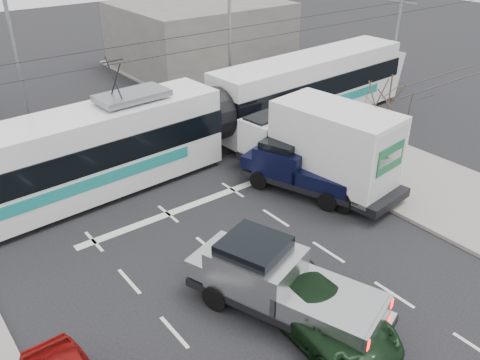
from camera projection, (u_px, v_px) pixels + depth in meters
ground at (295, 269)px, 18.10m from camera, size 120.00×120.00×0.00m
sidewalk_right at (441, 192)px, 22.90m from camera, size 6.00×60.00×0.15m
rails at (157, 169)px, 25.09m from camera, size 60.00×1.60×0.03m
building_right at (201, 35)px, 40.14m from camera, size 12.00×10.00×5.00m
bare_tree at (388, 105)px, 22.14m from camera, size 2.40×2.40×5.00m
traffic_signal at (304, 108)px, 24.82m from camera, size 0.44×0.44×3.60m
street_lamp_near at (227, 31)px, 29.40m from camera, size 2.38×0.25×9.00m
street_lamp_far at (12, 54)px, 24.63m from camera, size 2.38×0.25×9.00m
catenary at (150, 93)px, 23.26m from camera, size 60.00×0.20×7.00m
tram at (212, 116)px, 25.76m from camera, size 28.43×4.51×5.78m
silver_pickup at (276, 281)px, 15.78m from camera, size 4.16×6.75×2.32m
box_truck at (321, 147)px, 22.69m from camera, size 3.69×8.18×3.95m
navy_pickup at (296, 167)px, 22.81m from camera, size 3.60×5.72×2.27m
green_car at (321, 312)px, 15.16m from camera, size 2.73×5.39×1.46m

